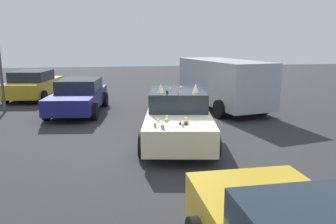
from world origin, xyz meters
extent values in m
plane|color=#2D2D30|center=(0.00, 0.00, 0.00)|extent=(60.00, 60.00, 0.00)
cube|color=beige|center=(0.00, 0.00, 0.60)|extent=(4.91, 2.58, 0.66)
cube|color=#1E2833|center=(0.44, -0.08, 1.21)|extent=(2.34, 2.00, 0.55)
cylinder|color=black|center=(-1.59, -0.67, 0.32)|extent=(0.66, 0.33, 0.63)
cylinder|color=black|center=(-1.27, 1.16, 0.32)|extent=(0.66, 0.33, 0.63)
cylinder|color=black|center=(1.27, -1.16, 0.32)|extent=(0.66, 0.33, 0.63)
cylinder|color=black|center=(1.59, 0.67, 0.32)|extent=(0.66, 0.33, 0.63)
ellipsoid|color=black|center=(-1.46, -0.67, 0.70)|extent=(0.15, 0.05, 0.11)
ellipsoid|color=black|center=(-1.12, -0.73, 0.71)|extent=(0.19, 0.05, 0.10)
ellipsoid|color=black|center=(-1.64, -0.64, 0.44)|extent=(0.20, 0.05, 0.14)
ellipsoid|color=black|center=(-0.05, -0.92, 0.72)|extent=(0.18, 0.05, 0.13)
ellipsoid|color=black|center=(0.97, -1.09, 0.65)|extent=(0.17, 0.05, 0.12)
ellipsoid|color=black|center=(-0.40, -0.85, 0.78)|extent=(0.11, 0.04, 0.08)
cylinder|color=tan|center=(-1.45, 0.08, 1.00)|extent=(0.10, 0.10, 0.12)
cylinder|color=tan|center=(-1.30, 0.56, 0.97)|extent=(0.12, 0.12, 0.07)
cone|color=black|center=(-1.67, 0.27, 0.99)|extent=(0.10, 0.10, 0.11)
cylinder|color=#A87A38|center=(-1.81, 0.91, 0.99)|extent=(0.06, 0.06, 0.11)
cylinder|color=silver|center=(-1.11, 0.51, 1.00)|extent=(0.07, 0.07, 0.12)
sphere|color=tan|center=(-1.87, 0.25, 0.97)|extent=(0.07, 0.07, 0.07)
sphere|color=orange|center=(-1.17, 0.77, 0.96)|extent=(0.05, 0.05, 0.05)
cylinder|color=gray|center=(-2.01, 0.76, 0.99)|extent=(0.08, 0.08, 0.10)
sphere|color=silver|center=(-1.60, 0.15, 0.98)|extent=(0.09, 0.09, 0.09)
cone|color=black|center=(-1.73, 0.15, 0.98)|extent=(0.11, 0.11, 0.08)
sphere|color=silver|center=(-1.31, 0.77, 0.97)|extent=(0.08, 0.08, 0.08)
cylinder|color=tan|center=(-1.65, 0.09, 0.99)|extent=(0.08, 0.08, 0.10)
cone|color=#A87A38|center=(-0.37, 0.07, 1.54)|extent=(0.07, 0.07, 0.12)
cylinder|color=tan|center=(0.44, 0.16, 1.51)|extent=(0.07, 0.07, 0.06)
cylinder|color=black|center=(-0.14, 0.35, 1.52)|extent=(0.06, 0.06, 0.08)
cone|color=black|center=(0.03, 0.44, 1.53)|extent=(0.05, 0.05, 0.10)
cone|color=orange|center=(-0.04, -0.02, 1.51)|extent=(0.09, 0.09, 0.05)
cylinder|color=tan|center=(0.79, -0.25, 1.51)|extent=(0.10, 0.10, 0.05)
cone|color=beige|center=(-0.21, -0.47, 1.62)|extent=(0.19, 0.19, 0.27)
cone|color=beige|center=(-0.04, 0.51, 1.62)|extent=(0.19, 0.19, 0.27)
cube|color=#9EA3A8|center=(4.37, -2.86, 1.22)|extent=(5.42, 2.93, 1.83)
cube|color=#1E2833|center=(2.61, -3.21, 1.59)|extent=(0.46, 1.72, 0.66)
cylinder|color=black|center=(3.06, -4.15, 0.36)|extent=(0.75, 0.38, 0.72)
cylinder|color=black|center=(2.67, -2.17, 0.36)|extent=(0.75, 0.38, 0.72)
cylinder|color=black|center=(6.08, -3.55, 0.36)|extent=(0.75, 0.38, 0.72)
cylinder|color=black|center=(5.69, -1.57, 0.36)|extent=(0.75, 0.38, 0.72)
cube|color=navy|center=(4.64, 3.32, 0.59)|extent=(4.59, 2.30, 0.61)
cube|color=#1E2833|center=(5.02, 3.27, 1.13)|extent=(2.24, 1.86, 0.48)
cylinder|color=black|center=(3.17, 2.60, 0.33)|extent=(0.68, 0.30, 0.65)
cylinder|color=black|center=(3.40, 4.38, 0.33)|extent=(0.68, 0.30, 0.65)
cylinder|color=black|center=(5.88, 2.25, 0.33)|extent=(0.68, 0.30, 0.65)
cylinder|color=black|center=(6.11, 4.03, 0.33)|extent=(0.68, 0.30, 0.65)
cube|color=gold|center=(8.67, 5.92, 0.61)|extent=(4.49, 2.39, 0.70)
cube|color=#1E2833|center=(8.47, 5.95, 1.21)|extent=(2.30, 1.93, 0.50)
cylinder|color=black|center=(10.11, 6.64, 0.30)|extent=(0.63, 0.31, 0.61)
cylinder|color=black|center=(9.84, 4.82, 0.30)|extent=(0.63, 0.31, 0.61)
cylinder|color=black|center=(7.49, 7.02, 0.30)|extent=(0.63, 0.31, 0.61)
cylinder|color=black|center=(7.22, 5.20, 0.30)|extent=(0.63, 0.31, 0.61)
camera|label=1|loc=(-9.41, 1.87, 2.95)|focal=35.55mm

